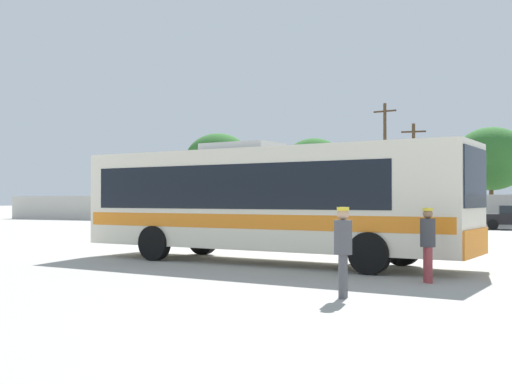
% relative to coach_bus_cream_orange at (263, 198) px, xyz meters
% --- Properties ---
extents(ground_plane, '(300.00, 300.00, 0.00)m').
position_rel_coach_bus_cream_orange_xyz_m(ground_plane, '(-0.01, 10.42, -1.87)').
color(ground_plane, '#A3A099').
extents(perimeter_wall, '(80.00, 0.30, 2.18)m').
position_rel_coach_bus_cream_orange_xyz_m(perimeter_wall, '(-0.01, 28.90, -0.78)').
color(perimeter_wall, beige).
rests_on(perimeter_wall, ground_plane).
extents(coach_bus_cream_orange, '(11.94, 3.84, 3.50)m').
position_rel_coach_bus_cream_orange_xyz_m(coach_bus_cream_orange, '(0.00, 0.00, 0.00)').
color(coach_bus_cream_orange, silver).
rests_on(coach_bus_cream_orange, ground_plane).
extents(attendant_by_bus_door, '(0.45, 0.45, 1.64)m').
position_rel_coach_bus_cream_orange_xyz_m(attendant_by_bus_door, '(5.15, -2.59, -0.93)').
color(attendant_by_bus_door, '#99383D').
rests_on(attendant_by_bus_door, ground_plane).
extents(passenger_waiting_on_apron, '(0.38, 0.38, 1.69)m').
position_rel_coach_bus_cream_orange_xyz_m(passenger_waiting_on_apron, '(4.11, -5.45, -0.91)').
color(passenger_waiting_on_apron, '#4C4C51').
rests_on(passenger_waiting_on_apron, ground_plane).
extents(parked_car_leftmost_white, '(4.39, 2.27, 1.47)m').
position_rel_coach_bus_cream_orange_xyz_m(parked_car_leftmost_white, '(-13.99, 25.44, -1.09)').
color(parked_car_leftmost_white, silver).
rests_on(parked_car_leftmost_white, ground_plane).
extents(parked_car_second_black, '(4.28, 2.19, 1.40)m').
position_rel_coach_bus_cream_orange_xyz_m(parked_car_second_black, '(-8.08, 24.76, -1.12)').
color(parked_car_second_black, black).
rests_on(parked_car_second_black, ground_plane).
extents(parked_car_third_black, '(4.18, 2.02, 1.52)m').
position_rel_coach_bus_cream_orange_xyz_m(parked_car_third_black, '(-1.25, 25.59, -1.07)').
color(parked_car_third_black, black).
rests_on(parked_car_third_black, ground_plane).
extents(utility_pole_near, '(1.80, 0.41, 9.16)m').
position_rel_coach_bus_cream_orange_xyz_m(utility_pole_near, '(-3.86, 30.72, 2.89)').
color(utility_pole_near, '#4C3823').
rests_on(utility_pole_near, ground_plane).
extents(utility_pole_far, '(1.80, 0.29, 7.49)m').
position_rel_coach_bus_cream_orange_xyz_m(utility_pole_far, '(-1.69, 30.60, 2.05)').
color(utility_pole_far, '#4C3823').
rests_on(utility_pole_far, ground_plane).
extents(roadside_tree_left, '(5.84, 5.84, 7.65)m').
position_rel_coach_bus_cream_orange_xyz_m(roadside_tree_left, '(-18.88, 31.88, 3.29)').
color(roadside_tree_left, brown).
rests_on(roadside_tree_left, ground_plane).
extents(roadside_tree_midleft, '(5.47, 5.47, 7.23)m').
position_rel_coach_bus_cream_orange_xyz_m(roadside_tree_midleft, '(-11.26, 35.42, 3.02)').
color(roadside_tree_midleft, brown).
rests_on(roadside_tree_midleft, ground_plane).
extents(roadside_tree_midright, '(5.59, 5.59, 7.30)m').
position_rel_coach_bus_cream_orange_xyz_m(roadside_tree_midright, '(3.47, 33.69, 3.04)').
color(roadside_tree_midright, brown).
rests_on(roadside_tree_midright, ground_plane).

